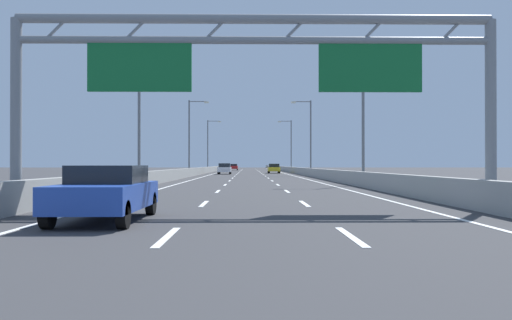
% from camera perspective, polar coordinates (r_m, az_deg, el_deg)
% --- Properties ---
extents(ground_plane, '(260.00, 260.00, 0.00)m').
position_cam_1_polar(ground_plane, '(98.39, -0.67, -1.25)').
color(ground_plane, '#38383A').
extents(lane_dash_left_1, '(0.16, 3.00, 0.01)m').
position_cam_1_polar(lane_dash_left_1, '(11.09, -9.10, -7.78)').
color(lane_dash_left_1, white).
rests_on(lane_dash_left_1, ground_plane).
extents(lane_dash_left_2, '(0.16, 3.00, 0.01)m').
position_cam_1_polar(lane_dash_left_2, '(20.00, -5.36, -4.49)').
color(lane_dash_left_2, white).
rests_on(lane_dash_left_2, ground_plane).
extents(lane_dash_left_3, '(0.16, 3.00, 0.01)m').
position_cam_1_polar(lane_dash_left_3, '(28.96, -3.94, -3.23)').
color(lane_dash_left_3, white).
rests_on(lane_dash_left_3, ground_plane).
extents(lane_dash_left_4, '(0.16, 3.00, 0.01)m').
position_cam_1_polar(lane_dash_left_4, '(37.94, -3.19, -2.56)').
color(lane_dash_left_4, white).
rests_on(lane_dash_left_4, ground_plane).
extents(lane_dash_left_5, '(0.16, 3.00, 0.01)m').
position_cam_1_polar(lane_dash_left_5, '(46.93, -2.73, -2.15)').
color(lane_dash_left_5, white).
rests_on(lane_dash_left_5, ground_plane).
extents(lane_dash_left_6, '(0.16, 3.00, 0.01)m').
position_cam_1_polar(lane_dash_left_6, '(55.92, -2.42, -1.87)').
color(lane_dash_left_6, white).
rests_on(lane_dash_left_6, ground_plane).
extents(lane_dash_left_7, '(0.16, 3.00, 0.01)m').
position_cam_1_polar(lane_dash_left_7, '(64.92, -2.19, -1.67)').
color(lane_dash_left_7, white).
rests_on(lane_dash_left_7, ground_plane).
extents(lane_dash_left_8, '(0.16, 3.00, 0.01)m').
position_cam_1_polar(lane_dash_left_8, '(73.91, -2.02, -1.52)').
color(lane_dash_left_8, white).
rests_on(lane_dash_left_8, ground_plane).
extents(lane_dash_left_9, '(0.16, 3.00, 0.01)m').
position_cam_1_polar(lane_dash_left_9, '(82.91, -1.89, -1.40)').
color(lane_dash_left_9, white).
rests_on(lane_dash_left_9, ground_plane).
extents(lane_dash_left_10, '(0.16, 3.00, 0.01)m').
position_cam_1_polar(lane_dash_left_10, '(91.91, -1.78, -1.30)').
color(lane_dash_left_10, white).
rests_on(lane_dash_left_10, ground_plane).
extents(lane_dash_left_11, '(0.16, 3.00, 0.01)m').
position_cam_1_polar(lane_dash_left_11, '(100.91, -1.69, -1.22)').
color(lane_dash_left_11, white).
rests_on(lane_dash_left_11, ground_plane).
extents(lane_dash_left_12, '(0.16, 3.00, 0.01)m').
position_cam_1_polar(lane_dash_left_12, '(109.90, -1.62, -1.16)').
color(lane_dash_left_12, white).
rests_on(lane_dash_left_12, ground_plane).
extents(lane_dash_left_13, '(0.16, 3.00, 0.01)m').
position_cam_1_polar(lane_dash_left_13, '(118.90, -1.56, -1.10)').
color(lane_dash_left_13, white).
rests_on(lane_dash_left_13, ground_plane).
extents(lane_dash_left_14, '(0.16, 3.00, 0.01)m').
position_cam_1_polar(lane_dash_left_14, '(127.90, -1.50, -1.05)').
color(lane_dash_left_14, white).
rests_on(lane_dash_left_14, ground_plane).
extents(lane_dash_left_15, '(0.16, 3.00, 0.01)m').
position_cam_1_polar(lane_dash_left_15, '(136.90, -1.46, -1.01)').
color(lane_dash_left_15, white).
rests_on(lane_dash_left_15, ground_plane).
extents(lane_dash_left_16, '(0.16, 3.00, 0.01)m').
position_cam_1_polar(lane_dash_left_16, '(145.90, -1.42, -0.97)').
color(lane_dash_left_16, white).
rests_on(lane_dash_left_16, ground_plane).
extents(lane_dash_left_17, '(0.16, 3.00, 0.01)m').
position_cam_1_polar(lane_dash_left_17, '(154.90, -1.38, -0.94)').
color(lane_dash_left_17, white).
rests_on(lane_dash_left_17, ground_plane).
extents(lane_dash_right_1, '(0.16, 3.00, 0.01)m').
position_cam_1_polar(lane_dash_right_1, '(11.16, 9.69, -7.73)').
color(lane_dash_right_1, white).
rests_on(lane_dash_right_1, ground_plane).
extents(lane_dash_right_2, '(0.16, 3.00, 0.01)m').
position_cam_1_polar(lane_dash_right_2, '(20.04, 4.99, -4.48)').
color(lane_dash_right_2, white).
rests_on(lane_dash_right_2, ground_plane).
extents(lane_dash_right_3, '(0.16, 3.00, 0.01)m').
position_cam_1_polar(lane_dash_right_3, '(28.99, 3.19, -3.23)').
color(lane_dash_right_3, white).
rests_on(lane_dash_right_3, ground_plane).
extents(lane_dash_right_4, '(0.16, 3.00, 0.01)m').
position_cam_1_polar(lane_dash_right_4, '(37.96, 2.25, -2.56)').
color(lane_dash_right_4, white).
rests_on(lane_dash_right_4, ground_plane).
extents(lane_dash_right_5, '(0.16, 3.00, 0.01)m').
position_cam_1_polar(lane_dash_right_5, '(46.95, 1.67, -2.15)').
color(lane_dash_right_5, white).
rests_on(lane_dash_right_5, ground_plane).
extents(lane_dash_right_6, '(0.16, 3.00, 0.01)m').
position_cam_1_polar(lane_dash_right_6, '(55.94, 1.27, -1.87)').
color(lane_dash_right_6, white).
rests_on(lane_dash_right_6, ground_plane).
extents(lane_dash_right_7, '(0.16, 3.00, 0.01)m').
position_cam_1_polar(lane_dash_right_7, '(64.93, 0.98, -1.67)').
color(lane_dash_right_7, white).
rests_on(lane_dash_right_7, ground_plane).
extents(lane_dash_right_8, '(0.16, 3.00, 0.01)m').
position_cam_1_polar(lane_dash_right_8, '(73.93, 0.77, -1.52)').
color(lane_dash_right_8, white).
rests_on(lane_dash_right_8, ground_plane).
extents(lane_dash_right_9, '(0.16, 3.00, 0.01)m').
position_cam_1_polar(lane_dash_right_9, '(82.92, 0.60, -1.40)').
color(lane_dash_right_9, white).
rests_on(lane_dash_right_9, ground_plane).
extents(lane_dash_right_10, '(0.16, 3.00, 0.01)m').
position_cam_1_polar(lane_dash_right_10, '(91.92, 0.46, -1.30)').
color(lane_dash_right_10, white).
rests_on(lane_dash_right_10, ground_plane).
extents(lane_dash_right_11, '(0.16, 3.00, 0.01)m').
position_cam_1_polar(lane_dash_right_11, '(100.91, 0.35, -1.22)').
color(lane_dash_right_11, white).
rests_on(lane_dash_right_11, ground_plane).
extents(lane_dash_right_12, '(0.16, 3.00, 0.01)m').
position_cam_1_polar(lane_dash_right_12, '(109.91, 0.26, -1.16)').
color(lane_dash_right_12, white).
rests_on(lane_dash_right_12, ground_plane).
extents(lane_dash_right_13, '(0.16, 3.00, 0.01)m').
position_cam_1_polar(lane_dash_right_13, '(118.91, 0.18, -1.10)').
color(lane_dash_right_13, white).
rests_on(lane_dash_right_13, ground_plane).
extents(lane_dash_right_14, '(0.16, 3.00, 0.01)m').
position_cam_1_polar(lane_dash_right_14, '(127.91, 0.11, -1.05)').
color(lane_dash_right_14, white).
rests_on(lane_dash_right_14, ground_plane).
extents(lane_dash_right_15, '(0.16, 3.00, 0.01)m').
position_cam_1_polar(lane_dash_right_15, '(136.91, 0.05, -1.01)').
color(lane_dash_right_15, white).
rests_on(lane_dash_right_15, ground_plane).
extents(lane_dash_right_16, '(0.16, 3.00, 0.01)m').
position_cam_1_polar(lane_dash_right_16, '(145.91, -0.00, -0.97)').
color(lane_dash_right_16, white).
rests_on(lane_dash_right_16, ground_plane).
extents(lane_dash_right_17, '(0.16, 3.00, 0.01)m').
position_cam_1_polar(lane_dash_right_17, '(154.90, -0.05, -0.94)').
color(lane_dash_right_17, white).
rests_on(lane_dash_right_17, ground_plane).
extents(edge_line_left, '(0.16, 176.00, 0.01)m').
position_cam_1_polar(edge_line_left, '(86.54, -4.13, -1.35)').
color(edge_line_left, white).
rests_on(edge_line_left, ground_plane).
extents(edge_line_right, '(0.16, 176.00, 0.01)m').
position_cam_1_polar(edge_line_right, '(86.57, 2.83, -1.36)').
color(edge_line_right, white).
rests_on(edge_line_right, ground_plane).
extents(barrier_left, '(0.45, 220.00, 0.95)m').
position_cam_1_polar(barrier_left, '(108.59, -4.32, -0.92)').
color(barrier_left, '#9E9E99').
rests_on(barrier_left, ground_plane).
extents(barrier_right, '(0.45, 220.00, 0.95)m').
position_cam_1_polar(barrier_right, '(108.62, 2.96, -0.92)').
color(barrier_right, '#9E9E99').
rests_on(barrier_right, ground_plane).
extents(sign_gantry, '(15.96, 0.36, 6.36)m').
position_cam_1_polar(sign_gantry, '(18.52, -0.11, 10.08)').
color(sign_gantry, gray).
rests_on(sign_gantry, ground_plane).
extents(streetlamp_left_mid, '(2.58, 0.28, 9.50)m').
position_cam_1_polar(streetlamp_left_mid, '(38.99, -11.56, 5.44)').
color(streetlamp_left_mid, slate).
rests_on(streetlamp_left_mid, ground_plane).
extents(streetlamp_right_mid, '(2.58, 0.28, 9.50)m').
position_cam_1_polar(streetlamp_right_mid, '(39.07, 10.59, 5.42)').
color(streetlamp_right_mid, slate).
rests_on(streetlamp_right_mid, ground_plane).
extents(streetlamp_left_far, '(2.58, 0.28, 9.50)m').
position_cam_1_polar(streetlamp_left_far, '(70.71, -6.69, 2.81)').
color(streetlamp_left_far, slate).
rests_on(streetlamp_left_far, ground_plane).
extents(streetlamp_right_far, '(2.58, 0.28, 9.50)m').
position_cam_1_polar(streetlamp_right_far, '(70.75, 5.44, 2.80)').
color(streetlamp_right_far, slate).
rests_on(streetlamp_right_far, ground_plane).
extents(streetlamp_left_distant, '(2.58, 0.28, 9.50)m').
position_cam_1_polar(streetlamp_left_distant, '(102.68, -4.85, 1.80)').
color(streetlamp_left_distant, slate).
rests_on(streetlamp_left_distant, ground_plane).
extents(streetlamp_right_distant, '(2.58, 0.28, 9.50)m').
position_cam_1_polar(streetlamp_right_distant, '(102.71, 3.50, 1.80)').
color(streetlamp_right_distant, slate).
rests_on(streetlamp_right_distant, ground_plane).
extents(yellow_car, '(1.79, 4.45, 1.47)m').
position_cam_1_polar(yellow_car, '(85.66, 1.84, -0.87)').
color(yellow_car, yellow).
rests_on(yellow_car, ground_plane).
extents(blue_car, '(1.87, 4.55, 1.39)m').
position_cam_1_polar(blue_car, '(14.46, -15.12, -3.16)').
color(blue_car, '#2347AD').
rests_on(blue_car, ground_plane).
extents(white_car, '(1.82, 4.50, 1.53)m').
position_cam_1_polar(white_car, '(78.40, -3.25, -0.89)').
color(white_car, silver).
rests_on(white_car, ground_plane).
extents(red_car, '(1.90, 4.41, 1.44)m').
position_cam_1_polar(red_car, '(127.74, -2.31, -0.72)').
color(red_car, red).
rests_on(red_car, ground_plane).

